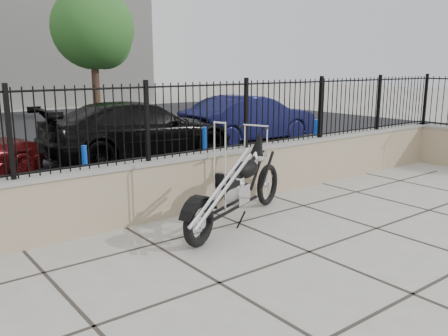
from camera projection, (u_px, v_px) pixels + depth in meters
The scene contains 11 objects.
ground_plane at pixel (309, 252), 6.29m from camera, with size 90.00×90.00×0.00m, color #99968E.
parking_lot at pixel (31, 138), 15.95m from camera, with size 30.00×30.00×0.00m, color black.
retaining_wall at pixel (201, 181), 8.12m from camera, with size 14.00×0.36×0.96m, color gray.
iron_fence at pixel (200, 118), 7.89m from camera, with size 14.00×0.08×1.20m, color black.
chopper_motorcycle at pixel (236, 171), 7.22m from camera, with size 2.81×0.49×1.68m, color black, non-canonical shape.
car_black at pixel (140, 130), 12.43m from camera, with size 2.11×5.18×1.50m, color black.
car_blue at pixel (250, 119), 15.05m from camera, with size 1.58×4.53×1.49m, color #10123C.
bollard_a at pixel (85, 168), 9.27m from camera, with size 0.11×0.11×0.90m, color blue.
bollard_b at pixel (205, 149), 11.03m from camera, with size 0.12×0.12×1.03m, color #0B49B2.
bollard_c at pixel (316, 138), 12.65m from camera, with size 0.12×0.12×1.01m, color #0C31BD.
tree_right at pixel (92, 24), 20.05m from camera, with size 3.48×3.48×5.87m.
Camera 1 is at (-4.51, -3.98, 2.44)m, focal length 38.00 mm.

